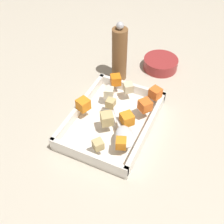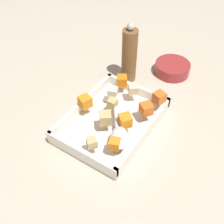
{
  "view_description": "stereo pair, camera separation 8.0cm",
  "coord_description": "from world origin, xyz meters",
  "px_view_note": "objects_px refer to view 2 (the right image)",
  "views": [
    {
      "loc": [
        -0.51,
        -0.25,
        0.63
      ],
      "look_at": [
        -0.0,
        -0.01,
        0.06
      ],
      "focal_mm": 45.63,
      "sensor_mm": 36.0,
      "label": 1
    },
    {
      "loc": [
        -0.47,
        -0.32,
        0.63
      ],
      "look_at": [
        -0.0,
        -0.01,
        0.06
      ],
      "focal_mm": 45.63,
      "sensor_mm": 36.0,
      "label": 2
    }
  ],
  "objects_px": {
    "serving_spoon": "(120,134)",
    "pepper_mill": "(129,55)",
    "small_prep_bowl": "(172,68)",
    "baking_dish": "(112,122)"
  },
  "relations": [
    {
      "from": "pepper_mill",
      "to": "serving_spoon",
      "type": "bearing_deg",
      "value": -153.87
    },
    {
      "from": "serving_spoon",
      "to": "pepper_mill",
      "type": "height_order",
      "value": "pepper_mill"
    },
    {
      "from": "baking_dish",
      "to": "pepper_mill",
      "type": "relative_size",
      "value": 1.46
    },
    {
      "from": "baking_dish",
      "to": "small_prep_bowl",
      "type": "relative_size",
      "value": 2.51
    },
    {
      "from": "serving_spoon",
      "to": "pepper_mill",
      "type": "bearing_deg",
      "value": -9.75
    },
    {
      "from": "pepper_mill",
      "to": "small_prep_bowl",
      "type": "distance_m",
      "value": 0.18
    },
    {
      "from": "serving_spoon",
      "to": "pepper_mill",
      "type": "relative_size",
      "value": 1.06
    },
    {
      "from": "small_prep_bowl",
      "to": "serving_spoon",
      "type": "bearing_deg",
      "value": -177.09
    },
    {
      "from": "baking_dish",
      "to": "small_prep_bowl",
      "type": "bearing_deg",
      "value": -7.0
    },
    {
      "from": "pepper_mill",
      "to": "baking_dish",
      "type": "bearing_deg",
      "value": -161.26
    }
  ]
}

